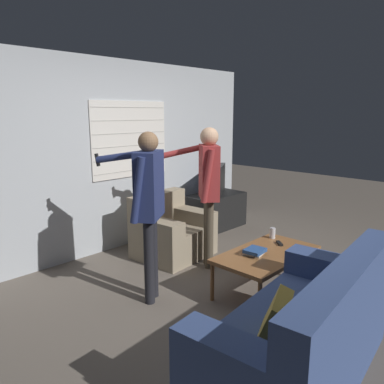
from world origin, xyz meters
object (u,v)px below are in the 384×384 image
Objects in this scene: couch_blue at (304,335)px; person_left_standing at (148,197)px; tv at (216,180)px; book_stack at (254,252)px; spare_remote at (279,243)px; soda_can at (272,233)px; person_right_standing at (208,180)px; armchair_beige at (171,232)px; coffee_table at (267,256)px.

person_left_standing is (0.01, 1.67, 0.72)m from couch_blue.
book_stack is (-1.51, -1.80, -0.32)m from tv.
tv is 6.52× the size of spare_remote.
book_stack is at bearing 44.76° from couch_blue.
person_left_standing reaches higher than spare_remote.
soda_can is at bearing 27.83° from tv.
person_right_standing is 13.44× the size of soda_can.
person_left_standing is 13.43× the size of spare_remote.
person_left_standing reaches higher than book_stack.
person_right_standing is 0.97m from soda_can.
book_stack is (-0.17, -1.43, 0.15)m from armchair_beige.
armchair_beige is 1.47m from tv.
armchair_beige reaches higher than book_stack.
person_right_standing is at bearing 116.16° from soda_can.
spare_remote is (0.28, -1.45, 0.13)m from armchair_beige.
coffee_table is 0.68× the size of person_left_standing.
tv is at bearing -12.44° from person_right_standing.
spare_remote is at bearing 96.42° from armchair_beige.
armchair_beige is 1.44m from person_left_standing.
person_right_standing is at bearing 91.69° from armchair_beige.
tv is 3.59× the size of book_stack.
tv reaches higher than coffee_table.
spare_remote is (1.26, -0.71, -0.62)m from person_left_standing.
person_right_standing reaches higher than spare_remote.
armchair_beige is 0.57× the size of person_left_standing.
person_right_standing is 7.43× the size of book_stack.
armchair_beige is 1.45m from book_stack.
spare_remote is at bearing 27.14° from tv.
armchair_beige reaches higher than coffee_table.
couch_blue is at bearing -124.69° from person_left_standing.
couch_blue reaches higher than armchair_beige.
book_stack is (-0.15, 0.06, 0.07)m from coffee_table.
armchair_beige is 7.66× the size of spare_remote.
tv reaches higher than armchair_beige.
armchair_beige is 1.49m from coffee_table.
person_right_standing is at bearing 74.70° from book_stack.
person_right_standing is at bearing 54.62° from couch_blue.
book_stack reaches higher than coffee_table.
coffee_table is at bearing -144.62° from person_right_standing.
armchair_beige is 0.57× the size of person_right_standing.
couch_blue reaches higher than spare_remote.
coffee_table is 0.31m from spare_remote.
person_right_standing is 1.09m from spare_remote.
soda_can is (1.39, 1.13, 0.15)m from couch_blue.
couch_blue is 3.65m from tv.
couch_blue is at bearing -136.01° from coffee_table.
tv is 0.48× the size of person_right_standing.
tv is at bearing 99.45° from spare_remote.
book_stack is at bearing -154.52° from person_right_standing.
soda_can is at bearing 25.36° from coffee_table.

